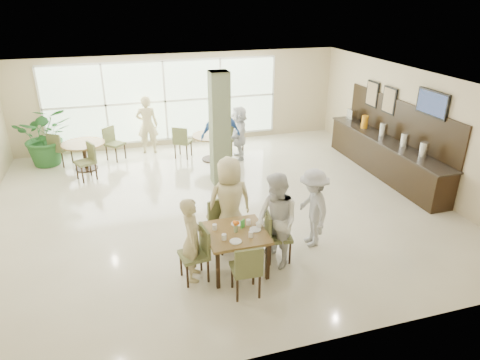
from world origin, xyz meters
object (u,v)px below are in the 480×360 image
object	(u,v)px
teen_standing	(313,208)
teen_left	(192,239)
teen_right	(276,221)
adult_standing	(147,125)
round_table_left	(84,149)
main_table	(236,236)
adult_a	(221,136)
adult_b	(239,133)
potted_plant	(46,136)
round_table_right	(212,141)
teen_far	(230,203)
buffet_counter	(385,154)

from	to	relation	value
teen_standing	teen_left	bearing A→B (deg)	-76.77
teen_right	adult_standing	distance (m)	6.65
round_table_left	main_table	bearing A→B (deg)	-64.53
main_table	adult_a	bearing A→B (deg)	78.98
adult_b	adult_standing	xyz separation A→B (m)	(-2.46, 1.21, 0.10)
potted_plant	adult_standing	xyz separation A→B (m)	(2.77, 0.13, 0.04)
main_table	adult_a	world-z (taller)	adult_a
main_table	teen_standing	distance (m)	1.65
round_table_right	adult_a	world-z (taller)	adult_a
round_table_left	adult_b	xyz separation A→B (m)	(4.26, -0.40, 0.19)
round_table_right	adult_standing	xyz separation A→B (m)	(-1.68, 1.10, 0.29)
main_table	teen_standing	xyz separation A→B (m)	(1.61, 0.38, 0.11)
main_table	teen_right	world-z (taller)	teen_right
adult_a	round_table_right	bearing A→B (deg)	83.86
round_table_right	teen_left	xyz separation A→B (m)	(-1.56, -5.33, 0.17)
teen_standing	main_table	bearing A→B (deg)	-73.13
teen_standing	adult_b	xyz separation A→B (m)	(-0.02, 4.83, -0.00)
teen_standing	adult_standing	world-z (taller)	adult_standing
potted_plant	teen_far	xyz separation A→B (m)	(3.76, -5.46, 0.06)
buffet_counter	teen_standing	world-z (taller)	buffet_counter
round_table_left	adult_standing	world-z (taller)	adult_standing
buffet_counter	adult_a	bearing A→B (deg)	159.81
teen_right	adult_b	bearing A→B (deg)	158.07
potted_plant	teen_standing	size ratio (longest dim) A/B	1.07
buffet_counter	teen_standing	xyz separation A→B (m)	(-3.35, -2.63, 0.22)
buffet_counter	adult_standing	bearing A→B (deg)	149.71
teen_left	adult_a	bearing A→B (deg)	-7.30
main_table	potted_plant	size ratio (longest dim) A/B	0.61
adult_b	teen_far	bearing A→B (deg)	-2.82
potted_plant	teen_standing	xyz separation A→B (m)	(5.26, -5.90, -0.06)
teen_standing	teen_far	bearing A→B (deg)	-102.84
buffet_counter	teen_left	bearing A→B (deg)	-152.09
main_table	teen_standing	bearing A→B (deg)	13.29
potted_plant	teen_standing	world-z (taller)	potted_plant
adult_a	teen_left	bearing A→B (deg)	-120.99
teen_right	teen_standing	xyz separation A→B (m)	(0.89, 0.42, -0.09)
teen_right	adult_a	distance (m)	4.55
round_table_left	adult_b	size ratio (longest dim) A/B	0.74
teen_standing	adult_a	size ratio (longest dim) A/B	0.80
adult_a	teen_right	bearing A→B (deg)	-103.17
round_table_left	round_table_right	distance (m)	3.49
adult_b	adult_standing	distance (m)	2.75
round_table_right	adult_a	bearing A→B (deg)	-84.99
teen_far	adult_a	size ratio (longest dim) A/B	0.92
teen_left	adult_a	distance (m)	4.82
round_table_right	teen_standing	xyz separation A→B (m)	(0.80, -4.93, 0.20)
buffet_counter	main_table	bearing A→B (deg)	-148.78
round_table_right	teen_far	world-z (taller)	teen_far
teen_right	potted_plant	bearing A→B (deg)	-157.87
buffet_counter	teen_left	distance (m)	6.47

